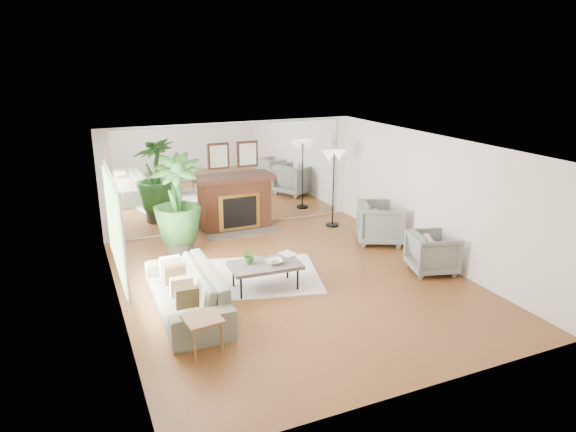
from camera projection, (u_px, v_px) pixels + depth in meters
name	position (u px, v px, depth m)	size (l,w,h in m)	color
ground	(294.00, 282.00, 9.33)	(7.00, 7.00, 0.00)	brown
wall_left	(116.00, 240.00, 7.81)	(0.02, 7.00, 2.50)	silver
wall_right	(432.00, 198.00, 10.10)	(0.02, 7.00, 2.50)	silver
wall_back	(233.00, 176.00, 12.01)	(6.00, 0.02, 2.50)	silver
mirror_panel	(233.00, 176.00, 11.99)	(5.40, 0.04, 2.40)	silver
window_panel	(114.00, 226.00, 8.15)	(0.04, 2.40, 1.50)	#B2E09E
fireplace	(237.00, 203.00, 11.98)	(1.85, 0.83, 2.05)	brown
area_rug	(247.00, 277.00, 9.52)	(2.62, 1.87, 0.03)	white
coffee_table	(265.00, 266.00, 8.90)	(1.26, 0.78, 0.49)	brown
sofa	(186.00, 291.00, 8.15)	(2.41, 0.94, 0.70)	gray
armchair_back	(381.00, 223.00, 11.21)	(0.96, 0.98, 0.90)	gray
armchair_front	(433.00, 252.00, 9.67)	(0.82, 0.85, 0.77)	gray
side_table	(203.00, 323.00, 6.95)	(0.53, 0.53, 0.55)	#9C6B3E
potted_ficus	(177.00, 202.00, 10.33)	(1.29, 1.29, 2.08)	#2A251E
floor_lamp	(334.00, 162.00, 11.97)	(0.60, 0.33, 1.84)	black
tabletop_plant	(249.00, 255.00, 8.85)	(0.27, 0.23, 0.30)	#386A27
fruit_bowl	(274.00, 262.00, 8.87)	(0.29, 0.29, 0.07)	#9C6B3E
book	(284.00, 255.00, 9.22)	(0.22, 0.30, 0.02)	#9C6B3E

